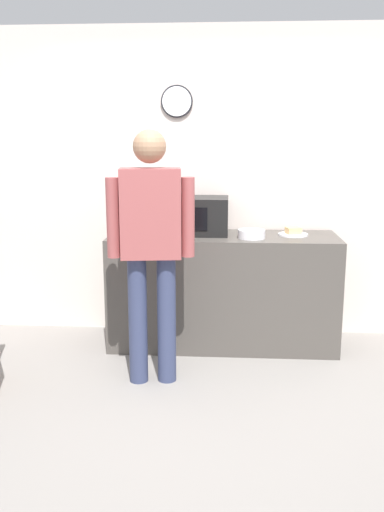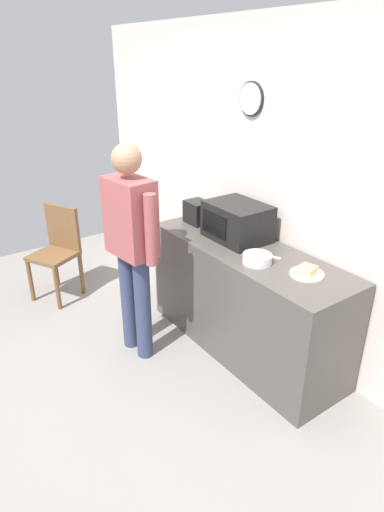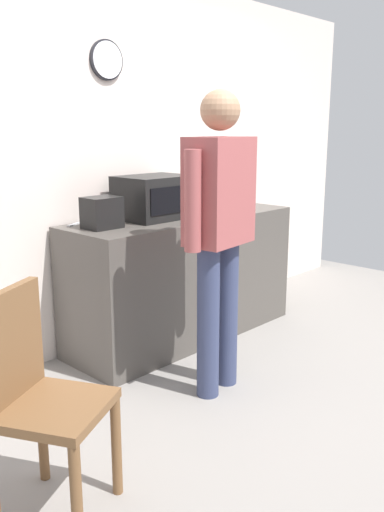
{
  "view_description": "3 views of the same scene",
  "coord_description": "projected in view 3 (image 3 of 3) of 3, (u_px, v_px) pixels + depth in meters",
  "views": [
    {
      "loc": [
        0.16,
        -3.19,
        1.7
      ],
      "look_at": [
        -0.11,
        0.88,
        0.82
      ],
      "focal_mm": 38.91,
      "sensor_mm": 36.0,
      "label": 1
    },
    {
      "loc": [
        2.41,
        -0.92,
        2.31
      ],
      "look_at": [
        -0.22,
        0.93,
        0.81
      ],
      "focal_mm": 30.48,
      "sensor_mm": 36.0,
      "label": 2
    },
    {
      "loc": [
        -2.64,
        -1.51,
        1.54
      ],
      "look_at": [
        -0.17,
        0.85,
        0.73
      ],
      "focal_mm": 37.91,
      "sensor_mm": 36.0,
      "label": 3
    }
  ],
  "objects": [
    {
      "name": "ground_plane",
      "position": [
        314.0,
        393.0,
        3.23
      ],
      "size": [
        6.0,
        6.0,
        0.0
      ],
      "primitive_type": "plane",
      "color": "gray"
    },
    {
      "name": "back_wall",
      "position": [
        134.0,
        161.0,
        4.0
      ],
      "size": [
        5.4,
        0.13,
        2.6
      ],
      "color": "silver",
      "rests_on": "ground_plane"
    },
    {
      "name": "kitchen_counter",
      "position": [
        183.0,
        277.0,
        4.03
      ],
      "size": [
        1.84,
        0.62,
        0.92
      ],
      "primitive_type": "cube",
      "color": "#4C4742",
      "rests_on": "ground_plane"
    },
    {
      "name": "microwave",
      "position": [
        155.0,
        197.0,
        3.78
      ],
      "size": [
        0.5,
        0.39,
        0.3
      ],
      "color": "black",
      "rests_on": "kitchen_counter"
    },
    {
      "name": "sandwich_plate",
      "position": [
        228.0,
        205.0,
        4.34
      ],
      "size": [
        0.24,
        0.24,
        0.07
      ],
      "color": "white",
      "rests_on": "kitchen_counter"
    },
    {
      "name": "salad_bowl",
      "position": [
        215.0,
        210.0,
        4.0
      ],
      "size": [
        0.21,
        0.21,
        0.07
      ],
      "primitive_type": "cylinder",
      "color": "white",
      "rests_on": "kitchen_counter"
    },
    {
      "name": "toaster",
      "position": [
        102.0,
        213.0,
        3.42
      ],
      "size": [
        0.22,
        0.18,
        0.2
      ],
      "primitive_type": "cube",
      "color": "black",
      "rests_on": "kitchen_counter"
    },
    {
      "name": "fork_utensil",
      "position": [
        197.0,
        212.0,
        4.09
      ],
      "size": [
        0.16,
        0.08,
        0.01
      ],
      "primitive_type": "cube",
      "rotation": [
        0.0,
        0.0,
        0.39
      ],
      "color": "silver",
      "rests_on": "kitchen_counter"
    },
    {
      "name": "spoon_utensil",
      "position": [
        75.0,
        224.0,
        3.58
      ],
      "size": [
        0.16,
        0.09,
        0.01
      ],
      "primitive_type": "cube",
      "rotation": [
        0.0,
        0.0,
        0.4
      ],
      "color": "silver",
      "rests_on": "kitchen_counter"
    },
    {
      "name": "person_standing",
      "position": [
        219.0,
        222.0,
        3.05
      ],
      "size": [
        0.59,
        0.29,
        1.75
      ],
      "color": "#333B5D",
      "rests_on": "ground_plane"
    },
    {
      "name": "wooden_chair",
      "position": [
        36.0,
        393.0,
        2.13
      ],
      "size": [
        0.54,
        0.54,
        0.94
      ],
      "color": "brown",
      "rests_on": "ground_plane"
    }
  ]
}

